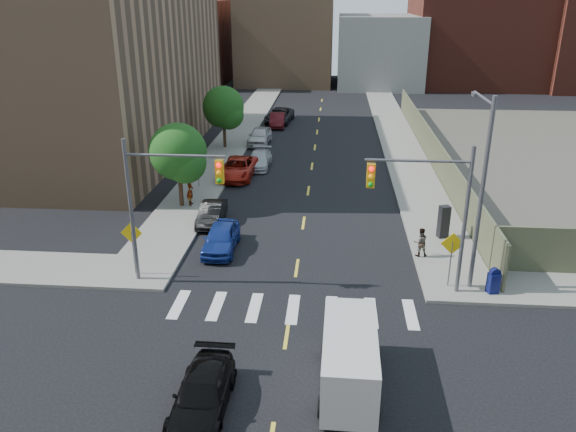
% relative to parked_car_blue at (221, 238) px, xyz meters
% --- Properties ---
extents(ground, '(160.00, 160.00, 0.00)m').
position_rel_parked_car_blue_xyz_m(ground, '(4.20, -9.82, -0.71)').
color(ground, black).
rests_on(ground, ground).
extents(sidewalk_nw, '(3.50, 73.00, 0.15)m').
position_rel_parked_car_blue_xyz_m(sidewalk_nw, '(-3.55, 31.68, -0.63)').
color(sidewalk_nw, gray).
rests_on(sidewalk_nw, ground).
extents(sidewalk_ne, '(3.50, 73.00, 0.15)m').
position_rel_parked_car_blue_xyz_m(sidewalk_ne, '(11.95, 31.68, -0.63)').
color(sidewalk_ne, gray).
rests_on(sidewalk_ne, ground).
extents(fence_north, '(0.12, 44.00, 2.50)m').
position_rel_parked_car_blue_xyz_m(fence_north, '(13.80, 18.18, 0.54)').
color(fence_north, '#525B40').
rests_on(fence_north, ground).
extents(building_nw, '(22.00, 30.00, 16.00)m').
position_rel_parked_car_blue_xyz_m(building_nw, '(-17.80, 20.18, 7.29)').
color(building_nw, '#8C6B4C').
rests_on(building_nw, ground).
extents(bg_bldg_west, '(14.00, 18.00, 12.00)m').
position_rel_parked_car_blue_xyz_m(bg_bldg_west, '(-17.80, 60.18, 5.29)').
color(bg_bldg_west, '#592319').
rests_on(bg_bldg_west, ground).
extents(bg_bldg_midwest, '(14.00, 16.00, 15.00)m').
position_rel_parked_car_blue_xyz_m(bg_bldg_midwest, '(-1.80, 62.18, 6.79)').
color(bg_bldg_midwest, '#8C6B4C').
rests_on(bg_bldg_midwest, ground).
extents(bg_bldg_center, '(12.00, 16.00, 10.00)m').
position_rel_parked_car_blue_xyz_m(bg_bldg_center, '(12.20, 60.18, 4.29)').
color(bg_bldg_center, gray).
rests_on(bg_bldg_center, ground).
extents(bg_bldg_east, '(18.00, 18.00, 16.00)m').
position_rel_parked_car_blue_xyz_m(bg_bldg_east, '(26.20, 62.18, 7.29)').
color(bg_bldg_east, '#592319').
rests_on(bg_bldg_east, ground).
extents(signal_nw, '(4.59, 0.30, 7.00)m').
position_rel_parked_car_blue_xyz_m(signal_nw, '(-1.78, -3.82, 3.82)').
color(signal_nw, '#59595E').
rests_on(signal_nw, ground).
extents(signal_ne, '(4.59, 0.30, 7.00)m').
position_rel_parked_car_blue_xyz_m(signal_ne, '(10.18, -3.82, 3.82)').
color(signal_ne, '#59595E').
rests_on(signal_ne, ground).
extents(streetlight_ne, '(0.25, 3.70, 9.00)m').
position_rel_parked_car_blue_xyz_m(streetlight_ne, '(12.40, -2.92, 4.51)').
color(streetlight_ne, '#59595E').
rests_on(streetlight_ne, ground).
extents(warn_sign_nw, '(1.06, 0.06, 2.83)m').
position_rel_parked_car_blue_xyz_m(warn_sign_nw, '(-3.60, -3.32, 1.29)').
color(warn_sign_nw, '#59595E').
rests_on(warn_sign_nw, ground).
extents(warn_sign_ne, '(1.06, 0.06, 2.83)m').
position_rel_parked_car_blue_xyz_m(warn_sign_ne, '(11.40, -3.32, 1.29)').
color(warn_sign_ne, '#59595E').
rests_on(warn_sign_ne, ground).
extents(warn_sign_midwest, '(1.06, 0.06, 2.83)m').
position_rel_parked_car_blue_xyz_m(warn_sign_midwest, '(-3.60, 10.18, 1.29)').
color(warn_sign_midwest, '#59595E').
rests_on(warn_sign_midwest, ground).
extents(tree_west_near, '(3.66, 3.64, 5.52)m').
position_rel_parked_car_blue_xyz_m(tree_west_near, '(-3.80, 6.22, 2.77)').
color(tree_west_near, '#332114').
rests_on(tree_west_near, ground).
extents(tree_west_far, '(3.66, 3.64, 5.52)m').
position_rel_parked_car_blue_xyz_m(tree_west_far, '(-3.80, 21.22, 2.77)').
color(tree_west_far, '#332114').
rests_on(tree_west_far, ground).
extents(parked_car_blue, '(1.72, 4.18, 1.42)m').
position_rel_parked_car_blue_xyz_m(parked_car_blue, '(0.00, 0.00, 0.00)').
color(parked_car_blue, navy).
rests_on(parked_car_blue, ground).
extents(parked_car_black, '(1.35, 3.77, 1.24)m').
position_rel_parked_car_blue_xyz_m(parked_car_black, '(-1.30, 3.72, -0.09)').
color(parked_car_black, black).
rests_on(parked_car_black, ground).
extents(parked_car_red, '(2.69, 5.37, 1.46)m').
position_rel_parked_car_blue_xyz_m(parked_car_red, '(-1.22, 12.80, 0.02)').
color(parked_car_red, '#A71C10').
rests_on(parked_car_red, ground).
extents(parked_car_silver, '(1.86, 4.40, 1.27)m').
position_rel_parked_car_blue_xyz_m(parked_car_silver, '(0.00, 15.59, -0.08)').
color(parked_car_silver, '#B4B7BC').
rests_on(parked_car_silver, ground).
extents(parked_car_white, '(2.01, 4.62, 1.55)m').
position_rel_parked_car_blue_xyz_m(parked_car_white, '(-0.87, 22.87, 0.07)').
color(parked_car_white, '#BBBBBB').
rests_on(parked_car_white, ground).
extents(parked_car_maroon, '(1.72, 4.38, 1.42)m').
position_rel_parked_car_blue_xyz_m(parked_car_maroon, '(0.00, 30.36, 0.00)').
color(parked_car_maroon, '#450D12').
rests_on(parked_car_maroon, ground).
extents(parked_car_grey, '(3.02, 5.65, 1.51)m').
position_rel_parked_car_blue_xyz_m(parked_car_grey, '(0.00, 32.35, 0.05)').
color(parked_car_grey, black).
rests_on(parked_car_grey, ground).
extents(black_sedan, '(1.80, 4.32, 1.25)m').
position_rel_parked_car_blue_xyz_m(black_sedan, '(1.80, -12.40, -0.09)').
color(black_sedan, black).
rests_on(black_sedan, ground).
extents(cargo_van, '(2.06, 4.80, 2.19)m').
position_rel_parked_car_blue_xyz_m(cargo_van, '(6.63, -10.66, 0.44)').
color(cargo_van, silver).
rests_on(cargo_van, ground).
extents(mailbox, '(0.60, 0.52, 1.23)m').
position_rel_parked_car_blue_xyz_m(mailbox, '(13.31, -3.82, 0.04)').
color(mailbox, '#0E1453').
rests_on(mailbox, sidewalk_ne).
extents(payphone, '(0.66, 0.59, 1.85)m').
position_rel_parked_car_blue_xyz_m(payphone, '(12.11, 2.39, 0.37)').
color(payphone, black).
rests_on(payphone, sidewalk_ne).
extents(pedestrian_west, '(0.52, 0.72, 1.86)m').
position_rel_parked_car_blue_xyz_m(pedestrian_west, '(-3.24, 6.34, 0.37)').
color(pedestrian_west, gray).
rests_on(pedestrian_west, sidewalk_nw).
extents(pedestrian_east, '(0.82, 0.68, 1.55)m').
position_rel_parked_car_blue_xyz_m(pedestrian_east, '(10.50, -0.17, 0.22)').
color(pedestrian_east, gray).
rests_on(pedestrian_east, sidewalk_ne).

